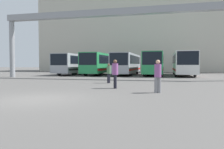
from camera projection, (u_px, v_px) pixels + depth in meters
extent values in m
plane|color=#514F4C|center=(36.00, 99.00, 9.59)|extent=(200.00, 200.00, 0.00)
cube|color=#B7B2A3|center=(140.00, 36.00, 49.24)|extent=(43.94, 12.00, 15.81)
cylinder|color=gray|center=(12.00, 49.00, 26.33)|extent=(0.60, 0.60, 6.72)
cube|color=gray|center=(112.00, 12.00, 23.21)|extent=(25.57, 0.80, 0.70)
cube|color=#999EA5|center=(75.00, 63.00, 33.60)|extent=(2.59, 10.62, 2.69)
cube|color=black|center=(59.00, 59.00, 28.44)|extent=(2.38, 0.06, 1.50)
cube|color=black|center=(75.00, 60.00, 33.58)|extent=(2.62, 9.03, 1.13)
cube|color=black|center=(75.00, 69.00, 33.64)|extent=(2.62, 10.09, 0.24)
cylinder|color=black|center=(59.00, 72.00, 31.03)|extent=(0.28, 0.98, 0.98)
cylinder|color=black|center=(74.00, 72.00, 30.50)|extent=(0.28, 0.98, 0.98)
cylinder|color=black|center=(76.00, 71.00, 36.81)|extent=(0.28, 0.98, 0.98)
cylinder|color=black|center=(89.00, 71.00, 36.27)|extent=(0.28, 0.98, 0.98)
cube|color=#268C4C|center=(99.00, 63.00, 32.45)|extent=(2.55, 10.20, 2.76)
cube|color=black|center=(88.00, 59.00, 27.49)|extent=(2.34, 0.06, 1.55)
cube|color=black|center=(99.00, 60.00, 32.42)|extent=(2.58, 8.67, 1.16)
cube|color=red|center=(99.00, 69.00, 32.49)|extent=(2.58, 9.69, 0.24)
cylinder|color=black|center=(86.00, 72.00, 29.99)|extent=(0.28, 1.03, 1.03)
cylinder|color=black|center=(101.00, 72.00, 29.47)|extent=(0.28, 1.03, 1.03)
cylinder|color=black|center=(98.00, 71.00, 35.54)|extent=(0.28, 1.03, 1.03)
cylinder|color=black|center=(111.00, 71.00, 35.01)|extent=(0.28, 1.03, 1.03)
cube|color=#999EA5|center=(127.00, 63.00, 32.58)|extent=(2.51, 12.41, 2.71)
cube|color=black|center=(119.00, 59.00, 26.55)|extent=(2.31, 0.06, 1.52)
cube|color=black|center=(127.00, 60.00, 32.55)|extent=(2.54, 10.55, 1.14)
cube|color=red|center=(127.00, 69.00, 32.61)|extent=(2.54, 11.79, 0.24)
cylinder|color=black|center=(115.00, 72.00, 29.52)|extent=(0.28, 1.06, 1.06)
cylinder|color=black|center=(131.00, 72.00, 29.00)|extent=(0.28, 1.06, 1.06)
cylinder|color=black|center=(124.00, 71.00, 36.26)|extent=(0.28, 1.06, 1.06)
cylinder|color=black|center=(137.00, 71.00, 35.74)|extent=(0.28, 1.06, 1.06)
cube|color=#268C4C|center=(154.00, 63.00, 30.60)|extent=(2.50, 10.29, 2.80)
cube|color=black|center=(152.00, 58.00, 25.60)|extent=(2.30, 0.06, 1.57)
cube|color=black|center=(154.00, 59.00, 30.58)|extent=(2.53, 8.75, 1.18)
cube|color=red|center=(154.00, 69.00, 30.64)|extent=(2.53, 9.78, 0.24)
cylinder|color=black|center=(144.00, 72.00, 28.12)|extent=(0.28, 1.00, 1.00)
cylinder|color=black|center=(162.00, 73.00, 27.61)|extent=(0.28, 1.00, 1.00)
cylinder|color=black|center=(148.00, 71.00, 33.72)|extent=(0.28, 1.00, 1.00)
cylinder|color=black|center=(162.00, 71.00, 33.20)|extent=(0.28, 1.00, 1.00)
cube|color=silver|center=(183.00, 63.00, 30.50)|extent=(2.58, 12.03, 2.81)
cube|color=black|center=(188.00, 58.00, 24.66)|extent=(2.37, 0.06, 1.57)
cube|color=black|center=(183.00, 59.00, 30.48)|extent=(2.61, 10.22, 1.18)
cube|color=red|center=(183.00, 69.00, 30.54)|extent=(2.61, 11.43, 0.24)
cylinder|color=black|center=(176.00, 73.00, 27.56)|extent=(0.28, 1.02, 1.02)
cylinder|color=black|center=(195.00, 73.00, 27.02)|extent=(0.28, 1.02, 1.02)
cylinder|color=black|center=(174.00, 71.00, 34.09)|extent=(0.28, 1.02, 1.02)
cylinder|color=black|center=(189.00, 71.00, 33.56)|extent=(0.28, 1.02, 1.02)
cylinder|color=gray|center=(159.00, 85.00, 11.80)|extent=(0.19, 0.19, 0.85)
cylinder|color=gray|center=(156.00, 85.00, 11.79)|extent=(0.19, 0.19, 0.85)
cylinder|color=#8C4C8C|center=(158.00, 71.00, 11.76)|extent=(0.37, 0.37, 0.71)
sphere|color=tan|center=(158.00, 62.00, 11.74)|extent=(0.23, 0.23, 0.23)
cylinder|color=black|center=(115.00, 82.00, 13.90)|extent=(0.20, 0.20, 0.87)
cylinder|color=black|center=(115.00, 81.00, 14.07)|extent=(0.20, 0.20, 0.87)
cylinder|color=#8C4C8C|center=(115.00, 69.00, 13.94)|extent=(0.38, 0.38, 0.73)
sphere|color=brown|center=(115.00, 62.00, 13.92)|extent=(0.24, 0.24, 0.24)
cylinder|color=black|center=(108.00, 78.00, 17.88)|extent=(0.18, 0.18, 0.77)
cylinder|color=black|center=(109.00, 78.00, 18.01)|extent=(0.18, 0.18, 0.77)
cylinder|color=#4C724C|center=(109.00, 70.00, 17.91)|extent=(0.34, 0.34, 0.64)
sphere|color=brown|center=(109.00, 65.00, 17.89)|extent=(0.21, 0.21, 0.21)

